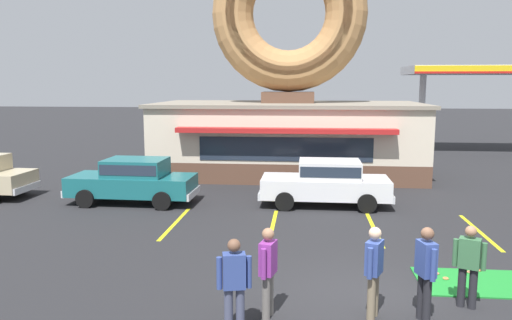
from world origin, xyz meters
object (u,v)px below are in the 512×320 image
at_px(car_teal, 134,179).
at_px(pedestrian_beanie_man, 268,268).
at_px(trash_bin, 133,173).
at_px(pedestrian_blue_sweater_man, 426,269).
at_px(pedestrian_clipboard_woman, 469,263).
at_px(golf_ball, 459,279).
at_px(car_white, 327,181).
at_px(pedestrian_hooded_kid, 374,268).
at_px(pedestrian_leather_jacket_man, 234,282).

distance_m(car_teal, pedestrian_beanie_man, 9.97).
xyz_separation_m(pedestrian_beanie_man, trash_bin, (-6.64, 11.56, -0.43)).
distance_m(pedestrian_blue_sweater_man, pedestrian_beanie_man, 2.81).
bearing_deg(pedestrian_clipboard_woman, pedestrian_blue_sweater_man, -145.71).
bearing_deg(golf_ball, car_white, 111.52).
relative_size(car_teal, pedestrian_clipboard_woman, 2.86).
bearing_deg(pedestrian_hooded_kid, pedestrian_blue_sweater_man, -2.35).
bearing_deg(golf_ball, pedestrian_blue_sweater_man, -121.50).
relative_size(car_teal, car_white, 1.01).
relative_size(pedestrian_blue_sweater_man, trash_bin, 1.79).
bearing_deg(trash_bin, pedestrian_blue_sweater_man, -50.46).
xyz_separation_m(car_teal, pedestrian_blue_sweater_man, (8.25, -8.22, 0.10)).
height_order(golf_ball, trash_bin, trash_bin).
bearing_deg(pedestrian_leather_jacket_man, car_teal, 118.62).
bearing_deg(pedestrian_hooded_kid, car_teal, 131.93).
bearing_deg(pedestrian_leather_jacket_man, golf_ball, 31.37).
relative_size(golf_ball, trash_bin, 0.04).
bearing_deg(car_teal, pedestrian_blue_sweater_man, -44.90).
height_order(pedestrian_blue_sweater_man, pedestrian_leather_jacket_man, pedestrian_blue_sweater_man).
height_order(car_white, pedestrian_clipboard_woman, pedestrian_clipboard_woman).
bearing_deg(golf_ball, pedestrian_beanie_man, -152.69).
bearing_deg(pedestrian_blue_sweater_man, pedestrian_beanie_man, -177.42).
bearing_deg(pedestrian_blue_sweater_man, trash_bin, 129.54).
xyz_separation_m(golf_ball, car_white, (-2.60, 6.58, 0.82)).
bearing_deg(trash_bin, pedestrian_beanie_man, -60.15).
relative_size(pedestrian_blue_sweater_man, pedestrian_hooded_kid, 1.02).
relative_size(car_teal, pedestrian_hooded_kid, 2.69).
relative_size(pedestrian_beanie_man, trash_bin, 1.73).
bearing_deg(trash_bin, pedestrian_hooded_kid, -53.16).
bearing_deg(pedestrian_blue_sweater_man, car_teal, 135.10).
height_order(pedestrian_clipboard_woman, trash_bin, pedestrian_clipboard_woman).
relative_size(pedestrian_blue_sweater_man, pedestrian_beanie_man, 1.04).
relative_size(car_teal, pedestrian_beanie_man, 2.73).
height_order(pedestrian_blue_sweater_man, pedestrian_clipboard_woman, pedestrian_blue_sweater_man).
xyz_separation_m(golf_ball, pedestrian_hooded_kid, (-2.08, -1.90, 0.90)).
xyz_separation_m(golf_ball, car_teal, (-9.44, 6.29, 0.82)).
bearing_deg(car_teal, car_white, 2.45).
bearing_deg(pedestrian_beanie_man, pedestrian_blue_sweater_man, 2.58).
distance_m(pedestrian_clipboard_woman, pedestrian_beanie_man, 3.83).
height_order(golf_ball, pedestrian_clipboard_woman, pedestrian_clipboard_woman).
distance_m(pedestrian_hooded_kid, pedestrian_leather_jacket_man, 2.57).
distance_m(pedestrian_leather_jacket_man, pedestrian_beanie_man, 0.86).
bearing_deg(golf_ball, pedestrian_clipboard_woman, -100.40).
relative_size(pedestrian_clipboard_woman, pedestrian_beanie_man, 0.96).
bearing_deg(golf_ball, car_teal, 146.31).
relative_size(pedestrian_leather_jacket_man, pedestrian_beanie_man, 1.00).
height_order(golf_ball, car_teal, car_teal).
distance_m(car_teal, pedestrian_blue_sweater_man, 11.65).
bearing_deg(trash_bin, pedestrian_leather_jacket_man, -63.46).
distance_m(car_teal, pedestrian_clipboard_woman, 11.92).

